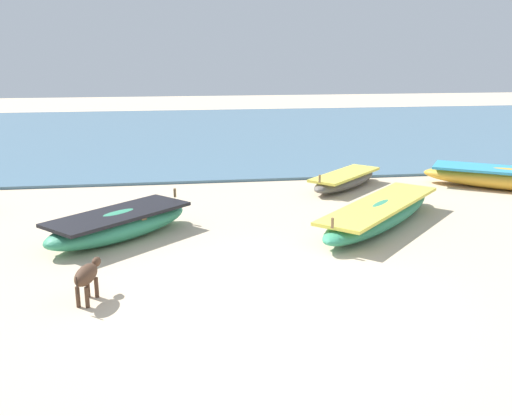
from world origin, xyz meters
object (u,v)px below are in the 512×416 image
at_px(fishing_boat_2, 345,180).
at_px(fishing_boat_4, 380,213).
at_px(fishing_boat_5, 119,224).
at_px(calf_near_dark, 87,275).

distance_m(fishing_boat_2, fishing_boat_4, 3.59).
relative_size(fishing_boat_2, fishing_boat_5, 0.84).
height_order(fishing_boat_4, calf_near_dark, fishing_boat_4).
relative_size(fishing_boat_2, fishing_boat_4, 0.65).
relative_size(fishing_boat_4, calf_near_dark, 4.73).
bearing_deg(fishing_boat_4, calf_near_dark, -18.09).
distance_m(fishing_boat_2, fishing_boat_5, 6.92).
bearing_deg(fishing_boat_5, fishing_boat_2, -10.83).
distance_m(fishing_boat_2, calf_near_dark, 9.10).
xyz_separation_m(fishing_boat_4, fishing_boat_5, (-5.59, -0.08, 0.02)).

